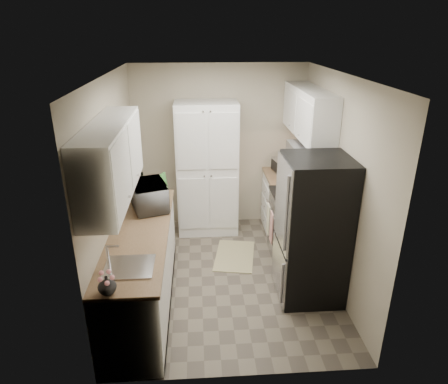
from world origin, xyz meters
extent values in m
plane|color=#665B4C|center=(0.00, 0.00, 0.00)|extent=(3.20, 3.20, 0.00)
cube|color=#C0B29B|center=(0.00, 1.60, 1.25)|extent=(2.60, 0.04, 2.50)
cube|color=#C0B29B|center=(0.00, -1.60, 1.25)|extent=(2.60, 0.04, 2.50)
cube|color=#C0B29B|center=(-1.30, 0.00, 1.25)|extent=(0.04, 3.20, 2.50)
cube|color=#C0B29B|center=(1.30, 0.00, 1.25)|extent=(0.04, 3.20, 2.50)
cube|color=silver|center=(0.00, 0.00, 2.50)|extent=(2.60, 3.20, 0.04)
cube|color=white|center=(-1.13, -0.75, 1.83)|extent=(0.33, 1.60, 0.70)
cube|color=white|center=(1.13, 0.82, 1.89)|extent=(0.33, 1.55, 0.58)
cube|color=#99999E|center=(1.07, 0.39, 1.52)|extent=(0.45, 0.76, 0.13)
cube|color=#B7B7BC|center=(-0.99, -1.15, 0.93)|extent=(0.45, 0.40, 0.02)
cube|color=brown|center=(-1.29, 0.20, 1.18)|extent=(0.02, 0.22, 0.22)
cube|color=white|center=(-0.20, 1.32, 1.00)|extent=(0.90, 0.55, 2.00)
cube|color=white|center=(-0.99, -0.43, 0.44)|extent=(0.60, 2.30, 0.88)
cube|color=#846647|center=(-0.99, -0.43, 0.90)|extent=(0.63, 2.33, 0.04)
cube|color=white|center=(0.99, 1.19, 0.44)|extent=(0.60, 0.80, 0.88)
cube|color=#846647|center=(0.99, 1.19, 0.90)|extent=(0.63, 0.83, 0.04)
cube|color=#B7B7BC|center=(0.97, 0.39, 0.45)|extent=(0.64, 0.76, 0.90)
cube|color=black|center=(0.97, 0.39, 0.92)|extent=(0.66, 0.78, 0.03)
cube|color=black|center=(1.26, 0.39, 1.02)|extent=(0.06, 0.76, 0.22)
cube|color=tan|center=(0.60, 0.25, 0.55)|extent=(0.01, 0.16, 0.42)
cube|color=#EDE5C2|center=(0.60, 0.49, 0.55)|extent=(0.01, 0.16, 0.42)
cube|color=#B7B7BC|center=(0.94, -0.41, 0.85)|extent=(0.70, 0.72, 1.70)
imported|color=#AFAFB3|center=(-0.93, 0.17, 1.08)|extent=(0.55, 0.67, 0.32)
cylinder|color=black|center=(-1.04, 0.44, 1.09)|extent=(0.08, 0.08, 0.33)
imported|color=silver|center=(-1.11, -1.52, 1.00)|extent=(0.17, 0.17, 0.16)
cube|color=#388634|center=(-0.81, 0.59, 1.06)|extent=(0.11, 0.21, 0.27)
cube|color=#B6B7BB|center=(0.97, 1.29, 1.03)|extent=(0.36, 0.42, 0.22)
cube|color=tan|center=(0.14, 0.47, 0.01)|extent=(0.66, 0.91, 0.01)
camera|label=1|loc=(-0.33, -4.32, 2.97)|focal=32.00mm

